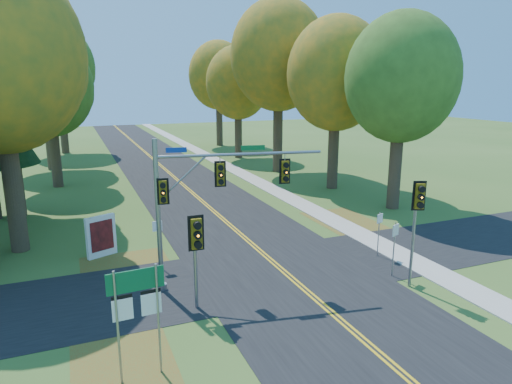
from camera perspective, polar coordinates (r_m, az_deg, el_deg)
name	(u,v)px	position (r m, az deg, el deg)	size (l,w,h in m)	color
ground	(302,288)	(19.44, 5.79, -11.81)	(160.00, 160.00, 0.00)	#36571E
road_main	(302,287)	(19.43, 5.79, -11.78)	(8.00, 160.00, 0.02)	black
road_cross	(282,270)	(21.06, 3.21, -9.67)	(60.00, 6.00, 0.02)	black
centerline_left	(300,287)	(19.38, 5.53, -11.80)	(0.10, 160.00, 0.01)	gold
centerline_right	(304,287)	(19.47, 6.06, -11.69)	(0.10, 160.00, 0.01)	gold
sidewalk_east	(420,265)	(22.80, 19.86, -8.58)	(1.60, 160.00, 0.06)	#9E998E
leaf_patch_w_near	(129,275)	(21.22, -15.57, -9.99)	(4.00, 6.00, 0.00)	brown
leaf_patch_e	(357,227)	(27.56, 12.49, -4.32)	(3.50, 8.00, 0.00)	brown
leaf_patch_w_far	(125,371)	(14.98, -16.09, -20.66)	(3.00, 5.00, 0.00)	brown
tree_e_a	(402,79)	(31.39, 17.73, 13.33)	(7.20, 7.20, 12.73)	#38281C
tree_w_b	(0,46)	(31.98, -29.34, 15.57)	(8.60, 8.60, 15.38)	#38281C
tree_e_b	(337,75)	(36.58, 10.03, 14.26)	(7.60, 7.60, 13.33)	#38281C
tree_w_c	(49,87)	(39.94, -24.44, 11.83)	(6.80, 6.80, 11.91)	#38281C
tree_e_c	(279,56)	(43.26, 2.90, 16.63)	(8.80, 8.80, 15.79)	#38281C
tree_w_d	(43,66)	(48.69, -25.07, 14.03)	(8.20, 8.20, 14.56)	#38281C
tree_e_d	(238,83)	(51.45, -2.23, 13.44)	(7.00, 7.00, 12.32)	#38281C
tree_w_e	(58,67)	(59.56, -23.50, 14.14)	(8.40, 8.40, 14.97)	#38281C
tree_e_e	(219,76)	(61.98, -4.67, 14.29)	(7.80, 7.80, 13.74)	#38281C
traffic_mast	(201,193)	(18.25, -6.92, -0.18)	(6.78, 1.39, 6.23)	gray
east_signal_pole	(418,208)	(19.17, 19.55, -1.88)	(0.51, 0.61, 4.56)	gray
ped_signal_pole	(196,240)	(16.65, -7.50, -6.02)	(0.59, 0.68, 3.71)	gray
route_sign_cluster	(137,301)	(13.41, -14.67, -13.03)	(1.59, 0.18, 3.40)	gray
info_kiosk	(101,236)	(23.47, -18.80, -5.27)	(1.45, 0.77, 2.06)	silver
reg_sign_e_north	(379,226)	(22.90, 15.15, -4.15)	(0.41, 0.16, 2.23)	gray
reg_sign_e_south	(395,240)	(20.65, 16.95, -5.74)	(0.45, 0.21, 2.47)	gray
reg_sign_w	(158,235)	(21.25, -12.19, -5.24)	(0.44, 0.08, 2.30)	gray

